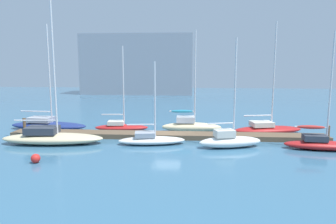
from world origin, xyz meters
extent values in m
plane|color=#386684|center=(0.00, 0.00, 0.00)|extent=(120.00, 120.00, 0.00)
cube|color=brown|center=(0.00, 0.00, 0.21)|extent=(27.75, 1.90, 0.42)
cylinder|color=brown|center=(-13.47, 0.80, 0.72)|extent=(0.28, 0.28, 1.45)
cylinder|color=brown|center=(13.47, -0.80, 0.72)|extent=(0.28, 0.28, 1.45)
ellipsoid|color=navy|center=(-12.05, 2.74, 0.37)|extent=(7.90, 2.79, 0.74)
cube|color=#9EA3AD|center=(-12.83, 2.78, 0.98)|extent=(2.42, 1.78, 0.48)
cylinder|color=silver|center=(-11.67, 2.72, 5.50)|extent=(0.15, 0.15, 9.52)
cylinder|color=silver|center=(-13.30, 2.80, 1.79)|extent=(3.27, 0.29, 0.12)
ellipsoid|color=beige|center=(-9.10, -2.82, 0.43)|extent=(8.37, 2.97, 0.86)
cube|color=#333842|center=(-9.92, -2.88, 1.14)|extent=(2.58, 1.84, 0.56)
cylinder|color=silver|center=(-8.69, -2.79, 7.32)|extent=(0.15, 0.15, 12.91)
cylinder|color=silver|center=(-10.41, -2.92, 1.93)|extent=(3.45, 0.37, 0.12)
ellipsoid|color=#B21E1E|center=(-4.64, 2.72, 0.29)|extent=(5.32, 2.13, 0.58)
cube|color=silver|center=(-5.16, 2.67, 0.77)|extent=(1.66, 1.31, 0.38)
cylinder|color=silver|center=(-4.38, 2.74, 4.38)|extent=(0.13, 0.13, 7.59)
cylinder|color=silver|center=(-5.47, 2.64, 1.60)|extent=(2.18, 0.30, 0.10)
ellipsoid|color=white|center=(-1.00, -2.38, 0.31)|extent=(5.58, 2.41, 0.62)
cube|color=#9EA3AD|center=(-1.53, -2.46, 0.82)|extent=(1.77, 1.37, 0.40)
cylinder|color=silver|center=(-0.73, -2.34, 3.65)|extent=(0.13, 0.13, 6.06)
cylinder|color=silver|center=(-1.85, -2.50, 1.64)|extent=(2.26, 0.44, 0.11)
ellipsoid|color=beige|center=(2.22, 2.60, 0.46)|extent=(5.75, 1.69, 0.91)
cube|color=silver|center=(1.65, 2.59, 1.21)|extent=(1.73, 1.15, 0.59)
cylinder|color=silver|center=(2.51, 2.60, 5.25)|extent=(0.13, 0.13, 8.68)
cylinder|color=silver|center=(1.31, 2.59, 2.00)|extent=(2.41, 0.14, 0.11)
ellipsoid|color=teal|center=(1.31, 2.59, 2.00)|extent=(2.17, 0.39, 0.28)
ellipsoid|color=white|center=(5.25, -2.86, 0.43)|extent=(5.22, 2.69, 0.86)
cube|color=silver|center=(4.77, -2.98, 1.14)|extent=(1.71, 1.40, 0.56)
cylinder|color=silver|center=(5.49, -2.80, 4.64)|extent=(0.13, 0.13, 7.56)
cylinder|color=silver|center=(4.47, -3.05, 1.93)|extent=(2.06, 0.61, 0.10)
ellipsoid|color=#B21E1E|center=(9.39, 2.41, 0.35)|extent=(6.82, 3.42, 0.70)
cube|color=silver|center=(8.76, 2.27, 0.93)|extent=(2.22, 1.84, 0.46)
cylinder|color=silver|center=(9.71, 2.48, 5.48)|extent=(0.14, 0.14, 9.57)
cylinder|color=silver|center=(8.37, 2.19, 1.74)|extent=(2.70, 0.69, 0.11)
ellipsoid|color=#B21E1E|center=(12.15, -3.02, 0.34)|extent=(5.74, 2.12, 0.68)
cube|color=#333842|center=(11.59, -2.97, 0.90)|extent=(1.78, 1.27, 0.44)
cylinder|color=silver|center=(12.43, -3.05, 4.75)|extent=(0.13, 0.13, 8.13)
cylinder|color=silver|center=(11.26, -2.93, 1.72)|extent=(2.36, 0.33, 0.11)
ellipsoid|color=#B72D28|center=(11.26, -2.93, 1.72)|extent=(2.15, 0.56, 0.28)
sphere|color=red|center=(-8.02, -7.77, 0.30)|extent=(0.61, 0.61, 0.61)
cube|color=#9399A3|center=(-9.65, 42.02, 6.43)|extent=(23.99, 8.24, 12.85)
camera|label=1|loc=(2.15, -26.81, 6.41)|focal=33.23mm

